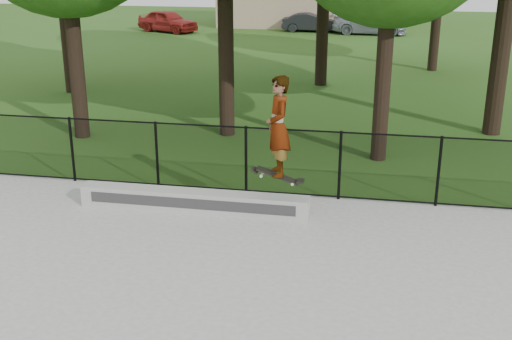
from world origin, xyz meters
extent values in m
cube|color=#AFAEAA|center=(-0.84, 4.70, 0.27)|extent=(4.68, 0.40, 0.43)
imported|color=maroon|center=(-10.49, 32.53, 0.69)|extent=(4.32, 3.08, 1.37)
imported|color=black|center=(-1.71, 34.36, 0.57)|extent=(3.19, 1.33, 1.14)
imported|color=gray|center=(2.01, 33.82, 0.66)|extent=(4.22, 1.99, 1.31)
cube|color=black|center=(0.90, 4.50, 1.01)|extent=(0.81, 0.23, 0.29)
imported|color=#9ECFD0|center=(0.90, 4.50, 1.98)|extent=(0.68, 0.81, 1.90)
cylinder|color=black|center=(-4.00, 5.90, 0.81)|extent=(0.06, 0.06, 1.50)
cylinder|color=black|center=(-2.00, 5.90, 0.81)|extent=(0.06, 0.06, 1.50)
cylinder|color=black|center=(0.00, 5.90, 0.81)|extent=(0.06, 0.06, 1.50)
cylinder|color=black|center=(2.00, 5.90, 0.81)|extent=(0.06, 0.06, 1.50)
cylinder|color=black|center=(4.00, 5.90, 0.81)|extent=(0.06, 0.06, 1.50)
cylinder|color=black|center=(0.00, 5.90, 1.53)|extent=(16.00, 0.04, 0.04)
cylinder|color=black|center=(0.00, 5.90, 0.11)|extent=(16.00, 0.04, 0.04)
cube|color=black|center=(0.00, 5.90, 0.81)|extent=(16.00, 0.01, 1.50)
cylinder|color=black|center=(-5.50, 9.50, 2.26)|extent=(0.44, 0.44, 4.53)
cylinder|color=black|center=(-1.50, 10.50, 2.75)|extent=(0.44, 0.44, 5.51)
cylinder|color=black|center=(2.80, 9.00, 2.25)|extent=(0.44, 0.44, 4.50)
cylinder|color=black|center=(6.00, 12.00, 2.84)|extent=(0.44, 0.44, 5.68)
cylinder|color=black|center=(-8.50, 15.00, 2.40)|extent=(0.44, 0.44, 4.79)
cylinder|color=black|center=(0.50, 18.00, 2.81)|extent=(0.44, 0.44, 5.62)
cylinder|color=black|center=(5.00, 22.00, 2.03)|extent=(0.44, 0.44, 4.06)
camera|label=1|loc=(2.64, -6.85, 5.14)|focal=45.00mm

